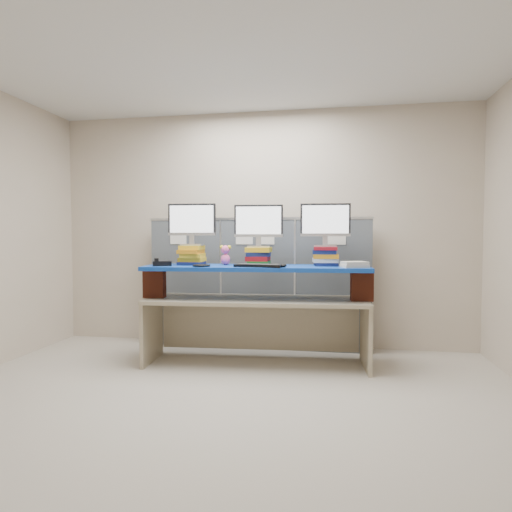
% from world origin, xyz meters
% --- Properties ---
extents(room, '(5.00, 4.00, 2.80)m').
position_xyz_m(room, '(0.00, 0.00, 1.40)').
color(room, beige).
rests_on(room, ground).
extents(cubicle_partition, '(2.60, 0.06, 1.53)m').
position_xyz_m(cubicle_partition, '(-0.00, 1.78, 0.77)').
color(cubicle_partition, '#4A5057').
rests_on(cubicle_partition, ground).
extents(desk, '(2.28, 0.79, 0.68)m').
position_xyz_m(desk, '(0.09, 1.17, 0.54)').
color(desk, tan).
rests_on(desk, ground).
extents(brick_pier_left, '(0.22, 0.13, 0.29)m').
position_xyz_m(brick_pier_left, '(-0.96, 1.05, 0.83)').
color(brick_pier_left, maroon).
rests_on(brick_pier_left, desk).
extents(brick_pier_right, '(0.22, 0.13, 0.29)m').
position_xyz_m(brick_pier_right, '(1.14, 1.19, 0.83)').
color(brick_pier_right, maroon).
rests_on(brick_pier_right, desk).
extents(blue_board, '(2.29, 0.71, 0.04)m').
position_xyz_m(blue_board, '(0.09, 1.17, 0.99)').
color(blue_board, '#0B1C8F').
rests_on(blue_board, brick_pier_left).
extents(book_stack_left, '(0.26, 0.32, 0.20)m').
position_xyz_m(book_stack_left, '(-0.61, 1.24, 1.11)').
color(book_stack_left, '#121D50').
rests_on(book_stack_left, blue_board).
extents(book_stack_center, '(0.27, 0.31, 0.19)m').
position_xyz_m(book_stack_center, '(0.10, 1.29, 1.11)').
color(book_stack_center, '#19601F').
rests_on(book_stack_center, blue_board).
extents(book_stack_right, '(0.27, 0.31, 0.19)m').
position_xyz_m(book_stack_right, '(0.78, 1.33, 1.11)').
color(book_stack_right, '#121D50').
rests_on(book_stack_right, blue_board).
extents(monitor_left, '(0.51, 0.16, 0.44)m').
position_xyz_m(monitor_left, '(-0.61, 1.24, 1.47)').
color(monitor_left, '#A7A7AC').
rests_on(monitor_left, book_stack_left).
extents(monitor_center, '(0.51, 0.16, 0.44)m').
position_xyz_m(monitor_center, '(0.09, 1.29, 1.45)').
color(monitor_center, '#A7A7AC').
rests_on(monitor_center, book_stack_center).
extents(monitor_right, '(0.51, 0.16, 0.44)m').
position_xyz_m(monitor_right, '(0.78, 1.33, 1.46)').
color(monitor_right, '#A7A7AC').
rests_on(monitor_right, book_stack_right).
extents(keyboard, '(0.49, 0.22, 0.03)m').
position_xyz_m(keyboard, '(0.14, 1.01, 1.03)').
color(keyboard, black).
rests_on(keyboard, blue_board).
extents(mouse, '(0.10, 0.12, 0.03)m').
position_xyz_m(mouse, '(0.38, 1.03, 1.03)').
color(mouse, black).
rests_on(mouse, blue_board).
extents(desk_phone, '(0.24, 0.23, 0.08)m').
position_xyz_m(desk_phone, '(-0.87, 1.02, 1.04)').
color(desk_phone, black).
rests_on(desk_phone, blue_board).
extents(headset, '(0.18, 0.18, 0.02)m').
position_xyz_m(headset, '(-0.43, 0.98, 1.02)').
color(headset, black).
rests_on(headset, blue_board).
extents(plush_toy, '(0.12, 0.09, 0.21)m').
position_xyz_m(plush_toy, '(-0.25, 1.25, 1.12)').
color(plush_toy, pink).
rests_on(plush_toy, blue_board).
extents(binder_stack, '(0.28, 0.26, 0.06)m').
position_xyz_m(binder_stack, '(1.06, 1.12, 1.04)').
color(binder_stack, beige).
rests_on(binder_stack, blue_board).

